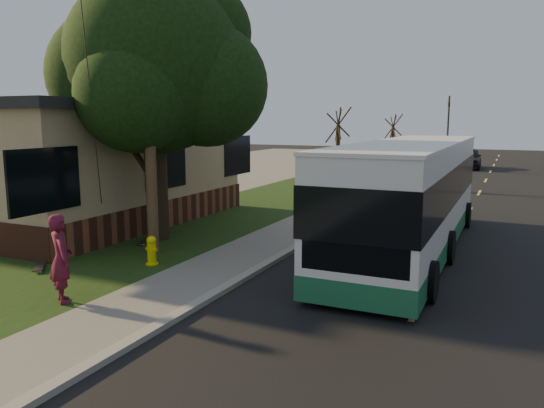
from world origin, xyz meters
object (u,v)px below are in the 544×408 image
(utility_pole, at_px, (147,83))
(skateboard_main, at_px, (144,241))
(transit_bus, at_px, (411,194))
(dumpster, at_px, (93,197))
(skateboard_spare, at_px, (39,267))
(distant_car, at_px, (468,158))
(bare_tree_far, at_px, (393,142))
(leafy_tree, at_px, (158,68))
(traffic_signal, at_px, (448,126))
(fire_hydrant, at_px, (152,250))
(bare_tree_near, at_px, (338,147))
(skateboarder, at_px, (61,258))

(utility_pole, height_order, skateboard_main, utility_pole)
(transit_bus, height_order, skateboard_main, transit_bus)
(utility_pole, relative_size, dumpster, 6.14)
(transit_bus, bearing_deg, dumpster, 175.81)
(skateboard_main, bearing_deg, utility_pole, -39.83)
(skateboard_spare, height_order, distant_car, distant_car)
(distant_car, bearing_deg, bare_tree_far, -161.56)
(leafy_tree, xyz_separation_m, traffic_signal, (4.67, 31.35, -2.00))
(traffic_signal, bearing_deg, distant_car, -48.54)
(leafy_tree, bearing_deg, skateboard_main, -96.82)
(fire_hydrant, xyz_separation_m, transit_bus, (5.56, 4.40, 1.21))
(distant_car, bearing_deg, skateboard_main, -104.36)
(transit_bus, bearing_deg, leafy_tree, -166.18)
(bare_tree_near, xyz_separation_m, bare_tree_far, (0.50, 12.00, -0.15))
(bare_tree_far, bearing_deg, dumpster, -104.75)
(utility_pole, xyz_separation_m, distant_car, (5.59, 30.99, -3.84))
(utility_pole, bearing_deg, distant_car, 79.78)
(leafy_tree, bearing_deg, fire_hydrant, -59.33)
(distant_car, bearing_deg, traffic_signal, 129.35)
(fire_hydrant, xyz_separation_m, dumpster, (-6.90, 5.32, 0.21))
(bare_tree_far, distance_m, skateboard_main, 28.29)
(skateboard_main, bearing_deg, bare_tree_near, 87.27)
(traffic_signal, relative_size, skateboard_spare, 7.09)
(fire_hydrant, height_order, skateboarder, skateboarder)
(traffic_signal, distance_m, transit_bus, 29.74)
(transit_bus, xyz_separation_m, skateboard_spare, (-7.82, -5.89, -1.51))
(leafy_tree, distance_m, dumpster, 7.48)
(utility_pole, distance_m, traffic_signal, 33.26)
(skateboard_spare, distance_m, dumpster, 8.25)
(bare_tree_far, bearing_deg, skateboard_main, -92.58)
(bare_tree_near, relative_size, distant_car, 0.93)
(fire_hydrant, height_order, dumpster, dumpster)
(bare_tree_far, relative_size, traffic_signal, 0.73)
(skateboard_main, bearing_deg, dumpster, 146.08)
(fire_hydrant, bearing_deg, bare_tree_near, 92.86)
(leafy_tree, height_order, skateboard_main, leafy_tree)
(bare_tree_near, xyz_separation_m, skateboard_main, (-0.77, -16.20, -2.03))
(traffic_signal, relative_size, skateboard_main, 7.26)
(leafy_tree, bearing_deg, utility_pole, -62.40)
(traffic_signal, height_order, skateboard_main, traffic_signal)
(bare_tree_near, bearing_deg, fire_hydrant, -87.14)
(skateboarder, bearing_deg, transit_bus, -93.07)
(fire_hydrant, xyz_separation_m, bare_tree_near, (-0.90, 18.00, 1.72))
(dumpster, height_order, distant_car, distant_car)
(utility_pole, height_order, bare_tree_far, utility_pole)
(skateboarder, relative_size, skateboard_spare, 2.31)
(bare_tree_near, bearing_deg, distant_car, 67.52)
(fire_hydrant, height_order, utility_pole, utility_pole)
(utility_pole, distance_m, distant_car, 31.72)
(traffic_signal, xyz_separation_m, transit_bus, (2.46, -29.60, -1.52))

